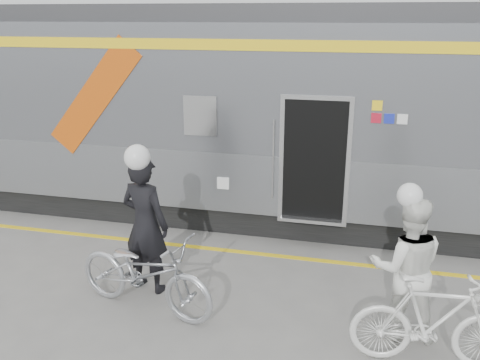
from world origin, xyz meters
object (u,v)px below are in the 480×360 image
(man, at_px, (145,225))
(bicycle_left, at_px, (145,273))
(bicycle_right, at_px, (433,322))
(woman, at_px, (406,268))

(man, bearing_deg, bicycle_left, 123.28)
(bicycle_right, bearing_deg, bicycle_left, 80.57)
(man, relative_size, woman, 1.10)
(man, distance_m, bicycle_right, 4.02)
(man, xyz_separation_m, bicycle_right, (3.90, -0.84, -0.46))
(man, height_order, bicycle_right, man)
(woman, bearing_deg, bicycle_left, -0.58)
(bicycle_right, bearing_deg, man, 72.91)
(bicycle_left, distance_m, woman, 3.43)
(woman, xyz_separation_m, bicycle_right, (0.30, -0.55, -0.37))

